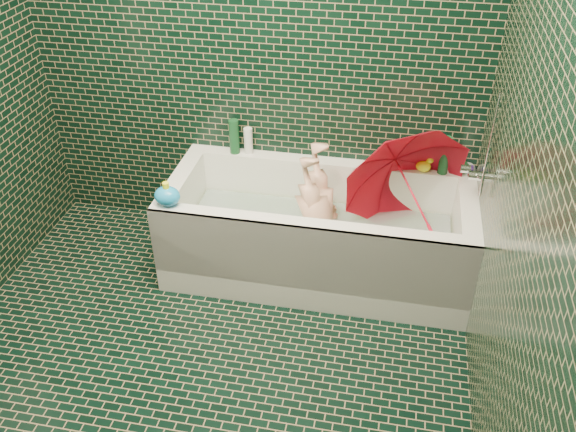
% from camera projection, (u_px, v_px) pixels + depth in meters
% --- Properties ---
extents(floor, '(2.80, 2.80, 0.00)m').
position_uv_depth(floor, '(189.00, 391.00, 2.88)').
color(floor, black).
rests_on(floor, ground).
extents(wall_back, '(2.80, 0.00, 2.80)m').
position_uv_depth(wall_back, '(252.00, 36.00, 3.30)').
color(wall_back, black).
rests_on(wall_back, floor).
extents(wall_right, '(0.00, 2.80, 2.80)m').
position_uv_depth(wall_right, '(539.00, 199.00, 1.96)').
color(wall_right, black).
rests_on(wall_right, floor).
extents(bathtub, '(1.70, 0.75, 0.55)m').
position_uv_depth(bathtub, '(317.00, 241.00, 3.50)').
color(bathtub, white).
rests_on(bathtub, floor).
extents(bath_mat, '(1.35, 0.47, 0.01)m').
position_uv_depth(bath_mat, '(318.00, 247.00, 3.55)').
color(bath_mat, '#4CC327').
rests_on(bath_mat, bathtub).
extents(water, '(1.48, 0.53, 0.00)m').
position_uv_depth(water, '(318.00, 227.00, 3.47)').
color(water, silver).
rests_on(water, bathtub).
extents(faucet, '(0.18, 0.19, 0.55)m').
position_uv_depth(faucet, '(481.00, 170.00, 3.06)').
color(faucet, silver).
rests_on(faucet, wall_right).
extents(child, '(1.02, 0.56, 0.35)m').
position_uv_depth(child, '(321.00, 228.00, 3.44)').
color(child, '#E4AA8F').
rests_on(child, bathtub).
extents(umbrella, '(0.92, 1.06, 0.86)m').
position_uv_depth(umbrella, '(413.00, 195.00, 3.27)').
color(umbrella, red).
rests_on(umbrella, bathtub).
extents(soap_bottle_a, '(0.11, 0.11, 0.26)m').
position_uv_depth(soap_bottle_a, '(467.00, 172.00, 3.48)').
color(soap_bottle_a, white).
rests_on(soap_bottle_a, bathtub).
extents(soap_bottle_b, '(0.08, 0.08, 0.17)m').
position_uv_depth(soap_bottle_b, '(466.00, 174.00, 3.46)').
color(soap_bottle_b, '#42217C').
rests_on(soap_bottle_b, bathtub).
extents(soap_bottle_c, '(0.16, 0.16, 0.16)m').
position_uv_depth(soap_bottle_c, '(464.00, 174.00, 3.46)').
color(soap_bottle_c, '#144623').
rests_on(soap_bottle_c, bathtub).
extents(bottle_right_tall, '(0.06, 0.06, 0.23)m').
position_uv_depth(bottle_right_tall, '(445.00, 155.00, 3.41)').
color(bottle_right_tall, '#144623').
rests_on(bottle_right_tall, bathtub).
extents(bottle_right_pump, '(0.06, 0.06, 0.18)m').
position_uv_depth(bottle_right_pump, '(448.00, 158.00, 3.44)').
color(bottle_right_pump, silver).
rests_on(bottle_right_pump, bathtub).
extents(bottle_left_tall, '(0.07, 0.07, 0.21)m').
position_uv_depth(bottle_left_tall, '(234.00, 137.00, 3.61)').
color(bottle_left_tall, '#144623').
rests_on(bottle_left_tall, bathtub).
extents(bottle_left_short, '(0.07, 0.07, 0.16)m').
position_uv_depth(bottle_left_short, '(248.00, 141.00, 3.62)').
color(bottle_left_short, white).
rests_on(bottle_left_short, bathtub).
extents(rubber_duck, '(0.12, 0.10, 0.09)m').
position_uv_depth(rubber_duck, '(425.00, 165.00, 3.46)').
color(rubber_duck, '#F9F719').
rests_on(rubber_duck, bathtub).
extents(bath_toy, '(0.16, 0.14, 0.13)m').
position_uv_depth(bath_toy, '(167.00, 196.00, 3.16)').
color(bath_toy, '#188DDD').
rests_on(bath_toy, bathtub).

